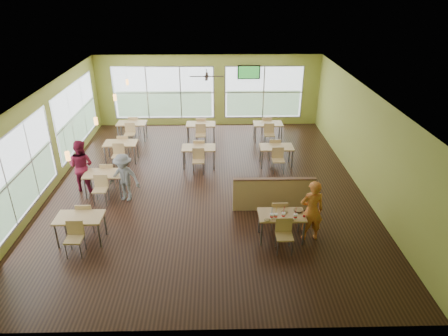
{
  "coord_description": "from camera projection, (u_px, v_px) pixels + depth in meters",
  "views": [
    {
      "loc": [
        0.31,
        -11.69,
        6.32
      ],
      "look_at": [
        0.55,
        -1.01,
        1.13
      ],
      "focal_mm": 32.0,
      "sensor_mm": 36.0,
      "label": 1
    }
  ],
  "objects": [
    {
      "name": "wrapper_mid",
      "position": [
        284.0,
        212.0,
        10.35
      ],
      "size": [
        0.19,
        0.18,
        0.04
      ],
      "primitive_type": "ellipsoid",
      "rotation": [
        0.0,
        0.0,
        -0.13
      ],
      "color": "olive",
      "rests_on": "main_table"
    },
    {
      "name": "cup_blue",
      "position": [
        272.0,
        216.0,
        10.08
      ],
      "size": [
        0.1,
        0.1,
        0.36
      ],
      "color": "white",
      "rests_on": "main_table"
    },
    {
      "name": "man_plaid",
      "position": [
        312.0,
        211.0,
        10.23
      ],
      "size": [
        0.67,
        0.48,
        1.72
      ],
      "primitive_type": "imported",
      "rotation": [
        0.0,
        0.0,
        3.25
      ],
      "color": "red",
      "rests_on": "floor"
    },
    {
      "name": "main_table",
      "position": [
        282.0,
        218.0,
        10.34
      ],
      "size": [
        1.22,
        1.52,
        0.87
      ],
      "color": "tan",
      "rests_on": "floor"
    },
    {
      "name": "wrapper_right",
      "position": [
        291.0,
        220.0,
        10.01
      ],
      "size": [
        0.18,
        0.17,
        0.04
      ],
      "primitive_type": "ellipsoid",
      "rotation": [
        0.0,
        0.0,
        -0.21
      ],
      "color": "olive",
      "rests_on": "main_table"
    },
    {
      "name": "cup_red_near",
      "position": [
        283.0,
        215.0,
        10.11
      ],
      "size": [
        0.11,
        0.11,
        0.38
      ],
      "color": "white",
      "rests_on": "main_table"
    },
    {
      "name": "window_bays",
      "position": [
        139.0,
        114.0,
        15.34
      ],
      "size": [
        9.24,
        10.24,
        2.38
      ],
      "color": "white",
      "rests_on": "room"
    },
    {
      "name": "cup_red_far",
      "position": [
        295.0,
        216.0,
        10.05
      ],
      "size": [
        0.11,
        0.11,
        0.38
      ],
      "color": "white",
      "rests_on": "main_table"
    },
    {
      "name": "ketchup_cup",
      "position": [
        304.0,
        216.0,
        10.18
      ],
      "size": [
        0.06,
        0.06,
        0.03
      ],
      "primitive_type": "cylinder",
      "color": "#970006",
      "rests_on": "main_table"
    },
    {
      "name": "patron_maroon",
      "position": [
        81.0,
        165.0,
        12.67
      ],
      "size": [
        0.96,
        0.82,
        1.71
      ],
      "primitive_type": "imported",
      "rotation": [
        0.0,
        0.0,
        2.91
      ],
      "color": "maroon",
      "rests_on": "floor"
    },
    {
      "name": "dining_tables",
      "position": [
        178.0,
        148.0,
        14.51
      ],
      "size": [
        6.92,
        8.72,
        0.87
      ],
      "color": "tan",
      "rests_on": "floor"
    },
    {
      "name": "tv_backwall",
      "position": [
        249.0,
        72.0,
        17.54
      ],
      "size": [
        1.0,
        0.07,
        0.6
      ],
      "color": "black",
      "rests_on": "wall_back"
    },
    {
      "name": "patron_grey",
      "position": [
        124.0,
        178.0,
        12.11
      ],
      "size": [
        1.1,
        0.8,
        1.53
      ],
      "primitive_type": "imported",
      "rotation": [
        0.0,
        0.0,
        -0.25
      ],
      "color": "slate",
      "rests_on": "floor"
    },
    {
      "name": "wrapper_left",
      "position": [
        267.0,
        220.0,
        10.01
      ],
      "size": [
        0.21,
        0.2,
        0.04
      ],
      "primitive_type": "ellipsoid",
      "rotation": [
        0.0,
        0.0,
        -0.31
      ],
      "color": "olive",
      "rests_on": "main_table"
    },
    {
      "name": "food_basket",
      "position": [
        298.0,
        210.0,
        10.39
      ],
      "size": [
        0.24,
        0.24,
        0.05
      ],
      "color": "black",
      "rests_on": "main_table"
    },
    {
      "name": "ceiling_fan",
      "position": [
        207.0,
        76.0,
        14.68
      ],
      "size": [
        1.25,
        1.25,
        0.29
      ],
      "color": "#2D2119",
      "rests_on": "ceiling"
    },
    {
      "name": "pendant_lights",
      "position": [
        106.0,
        109.0,
        12.74
      ],
      "size": [
        0.11,
        7.31,
        0.86
      ],
      "color": "#2D2119",
      "rests_on": "ceiling"
    },
    {
      "name": "half_wall_divider",
      "position": [
        274.0,
        194.0,
        11.69
      ],
      "size": [
        2.4,
        0.14,
        1.04
      ],
      "color": "tan",
      "rests_on": "floor"
    },
    {
      "name": "room",
      "position": [
        206.0,
        141.0,
        12.57
      ],
      "size": [
        12.0,
        12.04,
        3.2
      ],
      "color": "black",
      "rests_on": "ground"
    },
    {
      "name": "cup_yellow",
      "position": [
        276.0,
        216.0,
        10.09
      ],
      "size": [
        0.1,
        0.1,
        0.36
      ],
      "color": "white",
      "rests_on": "main_table"
    }
  ]
}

